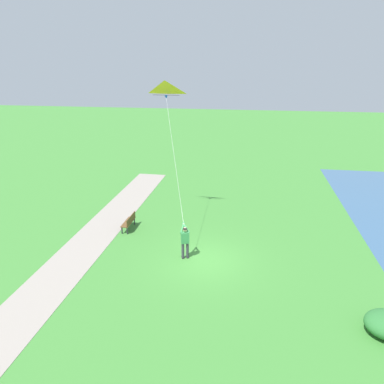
# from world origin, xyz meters

# --- Properties ---
(ground_plane) EXTENTS (120.00, 120.00, 0.00)m
(ground_plane) POSITION_xyz_m (0.00, 0.00, 0.00)
(ground_plane) COLOR #3D7F33
(walkway_path) EXTENTS (3.06, 32.04, 0.02)m
(walkway_path) POSITION_xyz_m (6.70, 2.00, 0.01)
(walkway_path) COLOR gray
(walkway_path) RESTS_ON ground
(person_kite_flyer) EXTENTS (0.49, 0.63, 1.83)m
(person_kite_flyer) POSITION_xyz_m (1.04, -0.14, 1.05)
(person_kite_flyer) COLOR #232328
(person_kite_flyer) RESTS_ON ground
(flying_kite) EXTENTS (2.76, 5.06, 6.71)m
(flying_kite) POSITION_xyz_m (3.04, -5.17, 7.94)
(flying_kite) COLOR yellow
(park_bench_near_walkway) EXTENTS (0.47, 1.51, 0.88)m
(park_bench_near_walkway) POSITION_xyz_m (4.92, -2.96, 0.51)
(park_bench_near_walkway) COLOR brown
(park_bench_near_walkway) RESTS_ON ground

